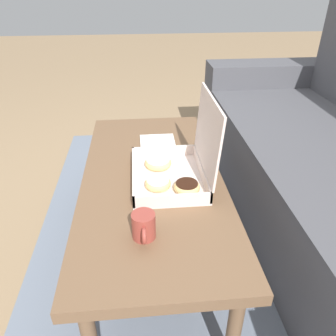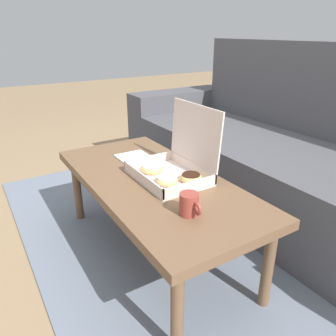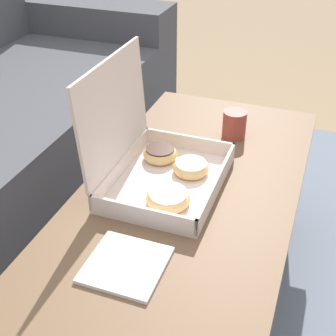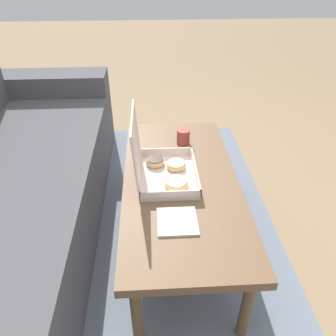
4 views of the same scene
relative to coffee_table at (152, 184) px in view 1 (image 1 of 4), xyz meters
The scene contains 6 objects.
ground_plane 0.38m from the coffee_table, 90.00° to the left, with size 12.00×12.00×0.00m, color #937756.
area_rug 0.53m from the coffee_table, 90.00° to the left, with size 2.51×1.87×0.01m, color slate.
coffee_table is the anchor object (origin of this frame).
pastry_box 0.14m from the coffee_table, 68.21° to the left, with size 0.36×0.29×0.32m.
coffee_mug 0.35m from the coffee_table, ahead, with size 0.11×0.07×0.08m.
napkin_stack 0.28m from the coffee_table, behind, with size 0.16×0.16×0.01m.
Camera 1 is at (1.08, -0.13, 1.10)m, focal length 35.00 mm.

